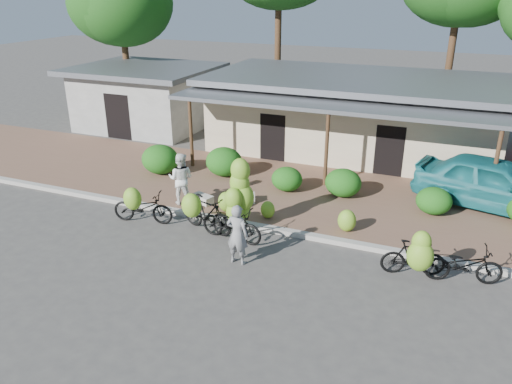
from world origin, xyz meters
TOP-DOWN VIEW (x-y plane):
  - ground at (0.00, 0.00)m, footprint 100.00×100.00m
  - sidewalk at (0.00, 5.00)m, footprint 60.00×6.00m
  - curb at (0.00, 2.00)m, footprint 60.00×0.25m
  - shop_main at (0.00, 10.93)m, footprint 13.00×8.50m
  - shop_grey at (-11.00, 10.99)m, footprint 7.00×6.00m
  - tree_back_left at (-13.69, 13.11)m, footprint 5.72×5.64m
  - hedge_0 at (-6.33, 4.85)m, footprint 1.48×1.33m
  - hedge_1 at (-3.89, 5.57)m, footprint 1.45×1.30m
  - hedge_2 at (-1.13, 5.04)m, footprint 1.13×1.02m
  - hedge_3 at (0.86, 5.29)m, footprint 1.28×1.15m
  - hedge_4 at (3.92, 4.98)m, footprint 1.14×1.03m
  - bike_far_left at (-4.59, 1.00)m, footprint 2.06×1.40m
  - bike_left at (-2.45, 1.20)m, footprint 1.98×1.39m
  - bike_center at (-1.47, 1.30)m, footprint 2.06×1.31m
  - bike_right at (3.74, 0.89)m, footprint 1.73×1.35m
  - bike_far_right at (4.91, 1.21)m, footprint 2.02×1.08m
  - loose_banana_a at (-2.39, 2.57)m, footprint 0.55×0.47m
  - loose_banana_b at (-0.95, 2.62)m, footprint 0.46×0.39m
  - loose_banana_c at (1.59, 2.67)m, footprint 0.56×0.47m
  - sack_near at (-2.20, 3.47)m, footprint 0.94×0.71m
  - sack_far at (-3.45, 2.90)m, footprint 0.83×0.60m
  - vendor at (-0.79, -0.10)m, footprint 0.65×0.44m
  - bystander at (-4.07, 2.60)m, footprint 1.00×0.85m
  - teal_van at (5.67, 6.20)m, footprint 5.41×3.17m

SIDE VIEW (x-z plane):
  - ground at x=0.00m, z-range 0.00..0.00m
  - sidewalk at x=0.00m, z-range 0.00..0.12m
  - curb at x=0.00m, z-range 0.00..0.15m
  - sack_far at x=-3.45m, z-range 0.12..0.40m
  - sack_near at x=-2.20m, z-range 0.12..0.42m
  - loose_banana_b at x=-0.95m, z-range 0.12..0.70m
  - loose_banana_a at x=-2.39m, z-range 0.12..0.81m
  - loose_banana_c at x=1.59m, z-range 0.12..0.82m
  - bike_far_right at x=4.91m, z-range 0.00..1.01m
  - hedge_2 at x=-1.13m, z-range 0.12..1.00m
  - hedge_4 at x=3.92m, z-range 0.12..1.01m
  - bike_far_left at x=-4.59m, z-range -0.14..1.31m
  - hedge_3 at x=0.86m, z-range 0.12..1.12m
  - bike_left at x=-2.45m, z-range -0.07..1.39m
  - bike_right at x=3.74m, z-range -0.11..1.46m
  - hedge_1 at x=-3.89m, z-range 0.12..1.25m
  - hedge_0 at x=-6.33m, z-range 0.12..1.27m
  - vendor at x=-0.79m, z-range 0.00..1.73m
  - bike_center at x=-1.47m, z-range -0.31..2.09m
  - teal_van at x=5.67m, z-range 0.12..1.85m
  - bystander at x=-4.07m, z-range 0.12..1.91m
  - shop_grey at x=-11.00m, z-range 0.04..3.19m
  - shop_main at x=0.00m, z-range 0.05..3.40m
  - tree_back_left at x=-13.69m, z-range 2.02..10.36m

